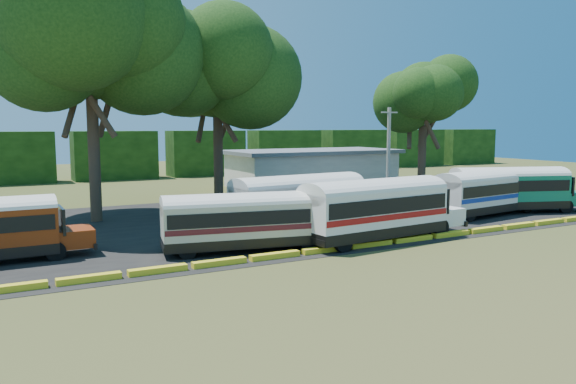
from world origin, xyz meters
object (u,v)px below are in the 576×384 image
bus_cream_west (240,219)px  bus_teal (512,186)px  tree_west (89,32)px  bus_white_red (377,206)px

bus_cream_west → bus_teal: 23.98m
bus_cream_west → tree_west: bearing=121.7°
bus_cream_west → bus_teal: bus_teal is taller
bus_white_red → bus_teal: bus_white_red is taller
tree_west → bus_cream_west: bearing=-69.3°
bus_white_red → tree_west: bearing=126.6°
bus_teal → bus_white_red: bearing=-147.5°
bus_cream_west → bus_white_red: bus_white_red is taller
bus_cream_west → bus_white_red: bearing=1.5°
bus_teal → tree_west: 32.94m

